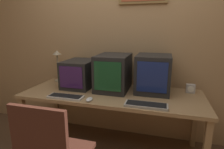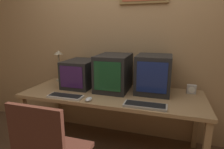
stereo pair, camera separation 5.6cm
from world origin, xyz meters
name	(u,v)px [view 2 (the right image)]	position (x,y,z in m)	size (l,w,h in m)	color
wall_back	(123,40)	(0.00, 1.33, 1.30)	(8.00, 0.08, 2.60)	tan
desk	(112,98)	(0.00, 0.86, 0.67)	(2.03, 0.77, 0.73)	#99754C
monitor_left	(80,73)	(-0.46, 1.00, 0.90)	(0.35, 0.47, 0.33)	black
monitor_center	(114,72)	(-0.02, 0.98, 0.94)	(0.37, 0.48, 0.42)	black
monitor_right	(153,74)	(0.44, 1.03, 0.95)	(0.38, 0.42, 0.43)	black
keyboard_main	(65,96)	(-0.43, 0.57, 0.75)	(0.38, 0.13, 0.03)	beige
keyboard_side	(145,105)	(0.42, 0.58, 0.75)	(0.41, 0.15, 0.03)	#A8A399
mouse_near_keyboard	(89,99)	(-0.15, 0.55, 0.75)	(0.06, 0.10, 0.03)	silver
desk_clock	(191,89)	(0.87, 1.10, 0.78)	(0.10, 0.06, 0.10)	#B7B2AD
desk_lamp	(59,59)	(-0.86, 1.14, 1.04)	(0.12, 0.12, 0.43)	tan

